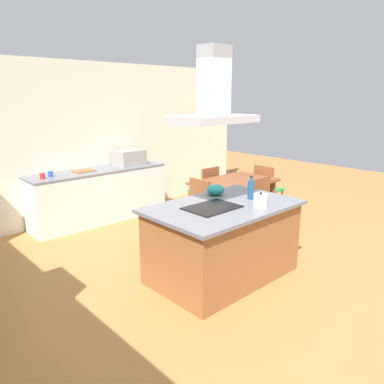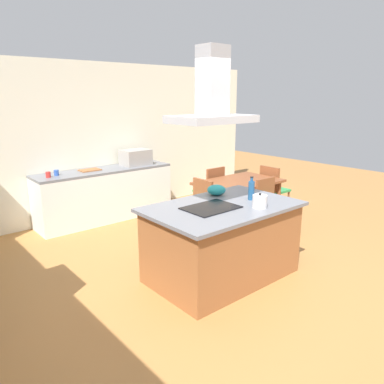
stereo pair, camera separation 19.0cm
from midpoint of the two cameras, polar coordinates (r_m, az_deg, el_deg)
ground at (r=5.72m, az=-7.57°, el=-7.48°), size 16.00×16.00×0.00m
wall_back at (r=6.86m, az=-16.52°, el=7.40°), size 7.20×0.10×2.70m
kitchen_island at (r=4.49m, az=3.49°, el=-7.45°), size 1.78×1.14×0.90m
cooktop at (r=4.21m, az=1.81°, el=-2.39°), size 0.60×0.44×0.01m
tea_kettle at (r=4.29m, az=9.20°, el=-1.31°), size 0.22×0.17×0.17m
olive_oil_bottle at (r=4.58m, az=7.83°, el=0.40°), size 0.08×0.08×0.29m
mixing_bowl at (r=4.76m, az=2.48°, el=0.36°), size 0.24×0.24×0.13m
back_counter at (r=6.69m, az=-14.71°, el=-0.50°), size 2.40×0.62×0.90m
countertop_microwave at (r=6.89m, az=-10.32°, el=5.18°), size 0.50×0.38×0.28m
coffee_mug_red at (r=6.15m, az=-22.77°, el=2.27°), size 0.08×0.08×0.09m
coffee_mug_blue at (r=6.26m, az=-21.68°, el=2.58°), size 0.08×0.08×0.09m
cutting_board at (r=6.53m, az=-17.03°, el=3.11°), size 0.34×0.24×0.02m
dining_table at (r=6.30m, az=5.60°, el=1.02°), size 1.40×0.90×0.75m
chair_at_left_end at (r=5.71m, az=-0.57°, el=-1.97°), size 0.42×0.42×0.89m
chair_facing_back_wall at (r=6.79m, az=1.38°, el=0.69°), size 0.42×0.42×0.89m
chair_at_right_end at (r=7.03m, az=10.55°, el=0.94°), size 0.42×0.42×0.89m
chair_facing_island at (r=5.94m, az=10.35°, el=-1.58°), size 0.42×0.42×0.89m
range_hood at (r=4.03m, az=1.95°, el=14.11°), size 0.90×0.55×0.78m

